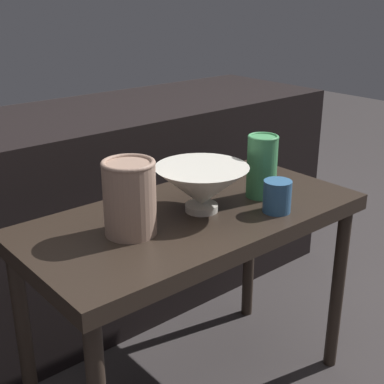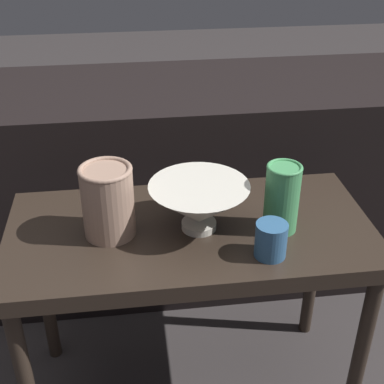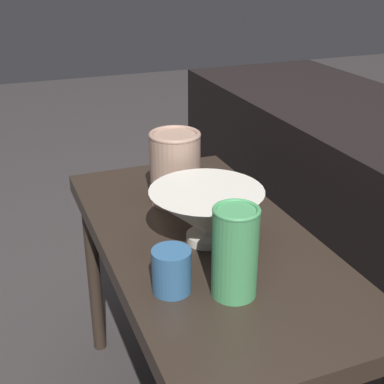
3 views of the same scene
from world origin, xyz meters
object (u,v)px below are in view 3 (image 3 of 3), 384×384
object	(u,v)px
vase_textured_left	(176,166)
cup	(172,271)
bowl	(206,213)
vase_colorful_right	(235,251)

from	to	relation	value
vase_textured_left	cup	xyz separation A→B (m)	(0.33, -0.13, -0.05)
bowl	vase_colorful_right	size ratio (longest dim) A/B	1.39
vase_textured_left	bowl	bearing A→B (deg)	-2.28
cup	vase_colorful_right	bearing A→B (deg)	63.90
bowl	vase_colorful_right	world-z (taller)	vase_colorful_right
vase_colorful_right	bowl	bearing A→B (deg)	172.11
bowl	vase_textured_left	bearing A→B (deg)	177.72
bowl	vase_textured_left	xyz separation A→B (m)	(-0.20, 0.01, 0.02)
vase_textured_left	cup	size ratio (longest dim) A/B	2.13
vase_colorful_right	cup	distance (m)	0.11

